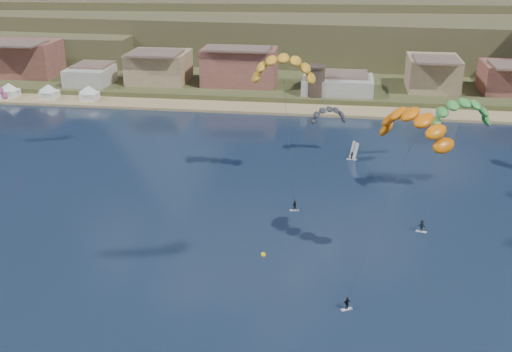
% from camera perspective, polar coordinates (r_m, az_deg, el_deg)
% --- Properties ---
extents(beach, '(2200.00, 12.00, 0.90)m').
position_cam_1_polar(beach, '(167.76, 3.59, 6.22)').
color(beach, tan).
rests_on(beach, ground).
extents(foothills, '(940.00, 210.00, 18.00)m').
position_cam_1_polar(foothills, '(290.04, 10.34, 14.31)').
color(foothills, brown).
rests_on(foothills, ground).
extents(town, '(400.00, 24.00, 12.00)m').
position_cam_1_polar(town, '(188.44, -8.34, 10.19)').
color(town, '#BCB9AE').
rests_on(town, ground).
extents(watchtower, '(5.82, 5.82, 8.60)m').
position_cam_1_polar(watchtower, '(173.70, 5.52, 8.78)').
color(watchtower, '#47382D').
rests_on(watchtower, ground).
extents(beach_tents, '(43.40, 6.40, 5.00)m').
position_cam_1_polar(beach_tents, '(188.55, -20.37, 7.73)').
color(beach_tents, white).
rests_on(beach_tents, ground).
extents(kitesurfer_yellow, '(12.14, 14.09, 26.71)m').
position_cam_1_polar(kitesurfer_yellow, '(110.67, 2.58, 10.31)').
color(kitesurfer_yellow, silver).
rests_on(kitesurfer_yellow, ground).
extents(kitesurfer_orange, '(14.19, 17.60, 26.30)m').
position_cam_1_polar(kitesurfer_orange, '(83.13, 14.52, 5.02)').
color(kitesurfer_orange, silver).
rests_on(kitesurfer_orange, ground).
extents(kitesurfer_green, '(13.10, 16.47, 21.87)m').
position_cam_1_polar(kitesurfer_green, '(109.76, 18.51, 5.90)').
color(kitesurfer_green, silver).
rests_on(kitesurfer_green, ground).
extents(distant_kite_dark, '(8.58, 6.44, 13.00)m').
position_cam_1_polar(distant_kite_dark, '(131.39, 6.75, 5.91)').
color(distant_kite_dark, '#262626').
rests_on(distant_kite_dark, ground).
extents(windsurfer, '(2.22, 2.42, 3.88)m').
position_cam_1_polar(windsurfer, '(131.67, 8.95, 2.02)').
color(windsurfer, silver).
rests_on(windsurfer, ground).
extents(buoy, '(0.79, 0.79, 0.79)m').
position_cam_1_polar(buoy, '(92.71, 0.68, -7.29)').
color(buoy, yellow).
rests_on(buoy, ground).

